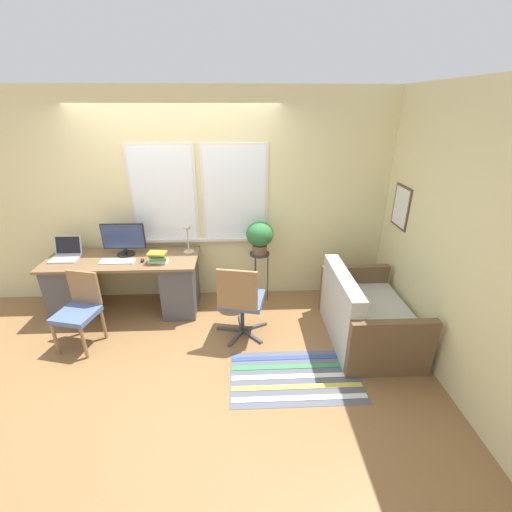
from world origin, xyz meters
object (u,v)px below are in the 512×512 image
(keyboard, at_px, (117,261))
(desk_lamp, at_px, (187,235))
(book_stack, at_px, (158,257))
(couch_loveseat, at_px, (365,317))
(desk_chair_wooden, at_px, (79,309))
(plant_stand, at_px, (260,260))
(potted_plant, at_px, (260,236))
(mouse, at_px, (143,260))
(laptop, at_px, (66,254))
(monitor, at_px, (124,239))
(office_chair_swivel, at_px, (241,300))

(keyboard, distance_m, desk_lamp, 0.89)
(book_stack, distance_m, couch_loveseat, 2.51)
(desk_lamp, relative_size, desk_chair_wooden, 0.44)
(plant_stand, bearing_deg, keyboard, -171.75)
(book_stack, relative_size, potted_plant, 0.56)
(plant_stand, bearing_deg, desk_chair_wooden, -158.32)
(couch_loveseat, bearing_deg, mouse, 76.75)
(keyboard, height_order, couch_loveseat, couch_loveseat)
(laptop, relative_size, plant_stand, 0.45)
(mouse, height_order, plant_stand, mouse)
(monitor, distance_m, mouse, 0.40)
(desk_chair_wooden, bearing_deg, office_chair_swivel, 15.22)
(monitor, xyz_separation_m, desk_lamp, (0.78, 0.04, 0.02))
(mouse, relative_size, couch_loveseat, 0.06)
(mouse, distance_m, book_stack, 0.20)
(book_stack, bearing_deg, mouse, 170.77)
(desk_lamp, xyz_separation_m, desk_chair_wooden, (-1.11, -0.82, -0.53))
(keyboard, distance_m, office_chair_swivel, 1.59)
(book_stack, height_order, plant_stand, book_stack)
(laptop, distance_m, couch_loveseat, 3.67)
(monitor, bearing_deg, desk_lamp, 3.06)
(desk_lamp, distance_m, desk_chair_wooden, 1.47)
(monitor, height_order, book_stack, monitor)
(desk_lamp, height_order, plant_stand, desk_lamp)
(mouse, bearing_deg, laptop, 170.70)
(book_stack, bearing_deg, potted_plant, 12.94)
(desk_chair_wooden, bearing_deg, mouse, 57.19)
(book_stack, xyz_separation_m, office_chair_swivel, (0.98, -0.48, -0.33))
(keyboard, distance_m, potted_plant, 1.76)
(laptop, height_order, couch_loveseat, laptop)
(desk_lamp, relative_size, couch_loveseat, 0.29)
(office_chair_swivel, relative_size, plant_stand, 1.30)
(book_stack, distance_m, desk_chair_wooden, 1.00)
(monitor, distance_m, desk_lamp, 0.78)
(monitor, height_order, keyboard, monitor)
(book_stack, height_order, desk_chair_wooden, book_stack)
(desk_chair_wooden, distance_m, couch_loveseat, 3.17)
(laptop, distance_m, desk_lamp, 1.50)
(couch_loveseat, bearing_deg, plant_stand, 53.25)
(keyboard, xyz_separation_m, plant_stand, (1.73, 0.25, -0.13))
(mouse, height_order, desk_chair_wooden, desk_chair_wooden)
(couch_loveseat, xyz_separation_m, plant_stand, (-1.15, 0.86, 0.35))
(keyboard, height_order, potted_plant, potted_plant)
(laptop, relative_size, office_chair_swivel, 0.35)
(desk_lamp, xyz_separation_m, office_chair_swivel, (0.66, -0.78, -0.49))
(mouse, bearing_deg, desk_chair_wooden, -136.83)
(mouse, height_order, couch_loveseat, couch_loveseat)
(desk_lamp, relative_size, potted_plant, 0.87)
(laptop, bearing_deg, book_stack, -9.29)
(desk_chair_wooden, bearing_deg, laptop, 132.39)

